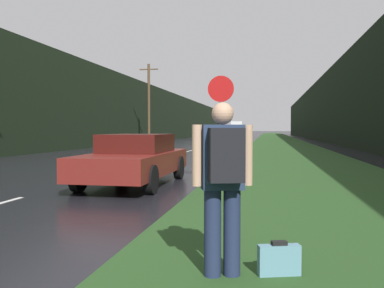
{
  "coord_description": "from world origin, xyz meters",
  "views": [
    {
      "loc": [
        5.33,
        0.09,
        1.5
      ],
      "look_at": [
        2.3,
        16.13,
        0.9
      ],
      "focal_mm": 38.0,
      "sensor_mm": 36.0,
      "label": 1
    }
  ],
  "objects_px": {
    "stop_sign": "(221,118)",
    "delivery_truck": "(238,128)",
    "car_passing_near": "(135,159)",
    "hitchhiker_with_backpack": "(223,178)",
    "suitcase": "(279,260)"
  },
  "relations": [
    {
      "from": "car_passing_near",
      "to": "delivery_truck",
      "type": "relative_size",
      "value": 0.54
    },
    {
      "from": "car_passing_near",
      "to": "hitchhiker_with_backpack",
      "type": "bearing_deg",
      "value": 115.67
    },
    {
      "from": "stop_sign",
      "to": "hitchhiker_with_backpack",
      "type": "bearing_deg",
      "value": -83.14
    },
    {
      "from": "hitchhiker_with_backpack",
      "to": "delivery_truck",
      "type": "xyz_separation_m",
      "value": [
        -6.67,
        91.45,
        0.71
      ]
    },
    {
      "from": "stop_sign",
      "to": "suitcase",
      "type": "bearing_deg",
      "value": -78.37
    },
    {
      "from": "car_passing_near",
      "to": "delivery_truck",
      "type": "distance_m",
      "value": 85.06
    },
    {
      "from": "hitchhiker_with_backpack",
      "to": "car_passing_near",
      "type": "bearing_deg",
      "value": 98.96
    },
    {
      "from": "stop_sign",
      "to": "hitchhiker_with_backpack",
      "type": "height_order",
      "value": "stop_sign"
    },
    {
      "from": "hitchhiker_with_backpack",
      "to": "car_passing_near",
      "type": "distance_m",
      "value": 7.19
    },
    {
      "from": "hitchhiker_with_backpack",
      "to": "suitcase",
      "type": "height_order",
      "value": "hitchhiker_with_backpack"
    },
    {
      "from": "car_passing_near",
      "to": "delivery_truck",
      "type": "bearing_deg",
      "value": -87.6
    },
    {
      "from": "car_passing_near",
      "to": "stop_sign",
      "type": "bearing_deg",
      "value": -170.26
    },
    {
      "from": "stop_sign",
      "to": "hitchhiker_with_backpack",
      "type": "distance_m",
      "value": 6.96
    },
    {
      "from": "delivery_truck",
      "to": "hitchhiker_with_backpack",
      "type": "bearing_deg",
      "value": -85.83
    },
    {
      "from": "stop_sign",
      "to": "delivery_truck",
      "type": "height_order",
      "value": "delivery_truck"
    }
  ]
}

